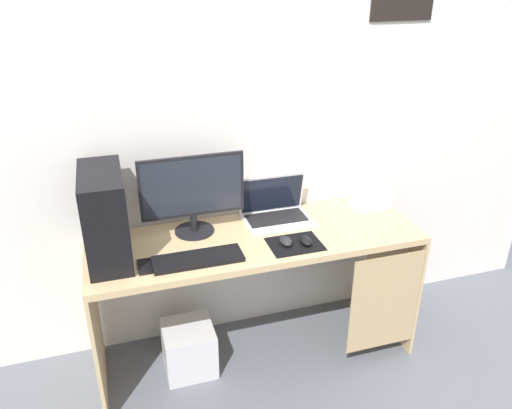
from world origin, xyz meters
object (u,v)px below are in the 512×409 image
Objects in this scene: laptop at (275,211)px; cell_phone at (146,266)px; keyboard at (198,259)px; mouse_left at (286,241)px; pc_tower at (105,216)px; monitor at (193,193)px; mouse_right at (306,241)px; projector at (371,197)px; subwoofer at (189,348)px.

laptop is 2.76× the size of cell_phone.
laptop is 0.86× the size of keyboard.
cell_phone is (-0.68, -0.00, -0.02)m from mouse_left.
pc_tower is 0.86m from mouse_left.
monitor is 5.47× the size of mouse_right.
laptop is 0.29m from mouse_left.
monitor is 0.44m from cell_phone.
projector is at bearing 23.67° from mouse_left.
monitor is 0.86m from subwoofer.
mouse_right is at bearing -0.53° from keyboard.
mouse_left is at bearing -9.89° from pc_tower.
subwoofer is at bearing -122.88° from monitor.
pc_tower is 3.30× the size of cell_phone.
laptop is (0.45, 0.02, -0.17)m from monitor.
mouse_left reaches higher than keyboard.
cell_phone is (0.15, -0.15, -0.21)m from pc_tower.
projector is at bearing 7.87° from subwoofer.
mouse_right is (0.50, -0.28, -0.20)m from monitor.
monitor reaches higher than mouse_left.
pc_tower is 1.46m from projector.
cell_phone is (-0.78, 0.02, -0.02)m from mouse_right.
mouse_left is 1.00× the size of mouse_right.
mouse_right reaches higher than subwoofer.
laptop is 0.58m from keyboard.
mouse_right is at bearing -10.39° from pc_tower.
monitor is 1.46× the size of laptop.
cell_phone is (-1.30, -0.27, -0.06)m from projector.
subwoofer is at bearing -172.13° from projector.
keyboard is 4.38× the size of mouse_right.
subwoofer is at bearing -162.77° from laptop.
monitor is 4.04× the size of cell_phone.
monitor is at bearing 150.33° from mouse_right.
keyboard is (-0.49, -0.30, -0.04)m from laptop.
pc_tower reaches higher than mouse_left.
projector reaches higher than mouse_right.
projector is 0.75× the size of subwoofer.
pc_tower reaches higher than keyboard.
pc_tower is 4.47× the size of mouse_right.
cell_phone is 0.66m from subwoofer.
cell_phone is 0.49× the size of subwoofer.
monitor reaches higher than mouse_right.
pc_tower is at bearing 174.82° from subwoofer.
subwoofer is (-1.11, -0.15, -0.68)m from projector.
mouse_left is (0.83, -0.14, -0.19)m from pc_tower.
mouse_left is (-0.04, -0.28, -0.03)m from laptop.
mouse_right is (-0.52, -0.29, -0.04)m from projector.
laptop is at bearing 81.13° from mouse_left.
pc_tower is at bearing 135.05° from cell_phone.
mouse_right is at bearing -150.43° from projector.
projector is (1.44, 0.12, -0.15)m from pc_tower.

